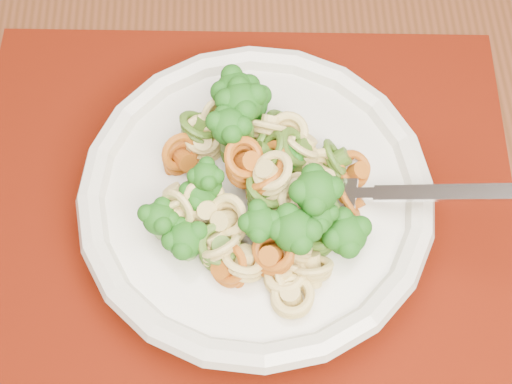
{
  "coord_description": "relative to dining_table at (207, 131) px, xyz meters",
  "views": [
    {
      "loc": [
        -0.25,
        0.25,
        1.18
      ],
      "look_at": [
        -0.24,
        0.46,
        0.75
      ],
      "focal_mm": 50.0,
      "sensor_mm": 36.0,
      "label": 1
    }
  ],
  "objects": [
    {
      "name": "dining_table",
      "position": [
        0.0,
        0.0,
        0.0
      ],
      "size": [
        1.48,
        0.96,
        0.7
      ],
      "rotation": [
        0.0,
        0.0,
        -0.01
      ],
      "color": "#552B17",
      "rests_on": "ground"
    },
    {
      "name": "placemat",
      "position": [
        0.03,
        -0.12,
        0.09
      ],
      "size": [
        0.42,
        0.34,
        0.0
      ],
      "primitive_type": "cube",
      "rotation": [
        0.0,
        0.0,
        -0.06
      ],
      "color": "#4D1003",
      "rests_on": "dining_table"
    },
    {
      "name": "pasta_bowl",
      "position": [
        0.04,
        -0.13,
        0.12
      ],
      "size": [
        0.25,
        0.25,
        0.05
      ],
      "color": "silver",
      "rests_on": "placemat"
    },
    {
      "name": "pasta_broccoli_heap",
      "position": [
        0.04,
        -0.13,
        0.14
      ],
      "size": [
        0.21,
        0.21,
        0.06
      ],
      "primitive_type": null,
      "color": "#E9CD73",
      "rests_on": "pasta_bowl"
    },
    {
      "name": "fork",
      "position": [
        0.09,
        -0.14,
        0.14
      ],
      "size": [
        0.18,
        0.06,
        0.08
      ],
      "primitive_type": null,
      "rotation": [
        0.0,
        -0.35,
        -0.21
      ],
      "color": "silver",
      "rests_on": "pasta_bowl"
    }
  ]
}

